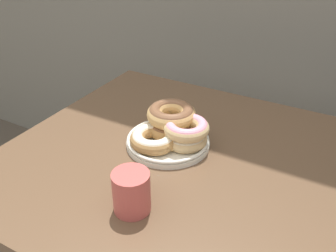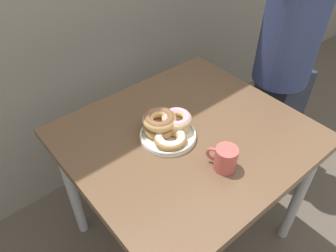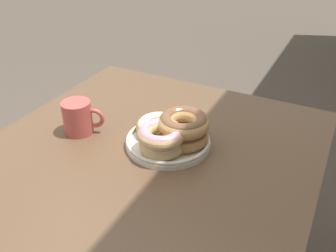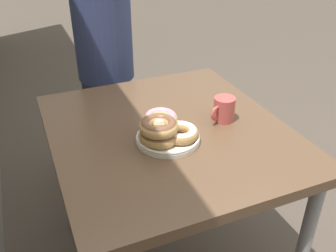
% 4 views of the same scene
% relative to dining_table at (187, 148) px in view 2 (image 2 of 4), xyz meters
% --- Properties ---
extents(dining_table, '(0.94, 0.85, 0.74)m').
position_rel_dining_table_xyz_m(dining_table, '(0.00, 0.00, 0.00)').
color(dining_table, brown).
rests_on(dining_table, ground_plane).
extents(donut_plate, '(0.24, 0.23, 0.10)m').
position_rel_dining_table_xyz_m(donut_plate, '(-0.07, 0.04, 0.13)').
color(donut_plate, silver).
rests_on(donut_plate, dining_table).
extents(coffee_mug, '(0.08, 0.11, 0.09)m').
position_rel_dining_table_xyz_m(coffee_mug, '(-0.02, -0.22, 0.13)').
color(coffee_mug, '#B74C47').
rests_on(coffee_mug, dining_table).
extents(person_figure, '(0.40, 0.29, 1.42)m').
position_rel_dining_table_xyz_m(person_figure, '(0.74, 0.05, 0.09)').
color(person_figure, '#232838').
rests_on(person_figure, ground_plane).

